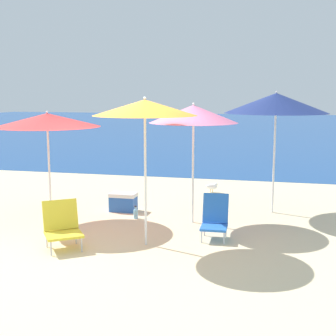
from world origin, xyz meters
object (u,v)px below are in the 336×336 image
object	(u,v)px
beach_umbrella_pink	(193,114)
seagull	(212,186)
beach_umbrella_red	(47,120)
beach_chair_yellow	(62,225)
beach_umbrella_navy	(276,103)
cooler_box	(123,202)
water_bottle	(136,214)
beach_chair_blue	(215,218)
beach_umbrella_orange	(145,108)

from	to	relation	value
beach_umbrella_pink	seagull	world-z (taller)	beach_umbrella_pink
beach_umbrella_red	beach_chair_yellow	world-z (taller)	beach_umbrella_red
beach_umbrella_navy	cooler_box	distance (m)	3.47
water_bottle	beach_chair_yellow	bearing A→B (deg)	-107.66
beach_umbrella_pink	beach_umbrella_navy	size ratio (longest dim) A/B	0.91
beach_umbrella_pink	water_bottle	xyz separation A→B (m)	(-1.06, 0.00, -1.83)
beach_umbrella_pink	water_bottle	world-z (taller)	beach_umbrella_pink
beach_chair_yellow	cooler_box	bearing A→B (deg)	49.59
beach_umbrella_navy	beach_chair_yellow	size ratio (longest dim) A/B	3.10
beach_chair_yellow	seagull	world-z (taller)	beach_chair_yellow
beach_umbrella_pink	beach_chair_yellow	world-z (taller)	beach_umbrella_pink
seagull	beach_chair_blue	bearing A→B (deg)	-81.03
beach_umbrella_red	beach_umbrella_navy	world-z (taller)	beach_umbrella_navy
beach_umbrella_navy	seagull	xyz separation A→B (m)	(-1.40, 1.58, -1.96)
beach_umbrella_red	seagull	bearing A→B (deg)	51.50
beach_umbrella_pink	water_bottle	size ratio (longest dim) A/B	8.96
beach_umbrella_pink	beach_chair_blue	size ratio (longest dim) A/B	3.07
beach_umbrella_orange	beach_umbrella_red	xyz separation A→B (m)	(-2.05, 0.91, -0.26)
beach_chair_blue	water_bottle	bearing A→B (deg)	150.55
beach_umbrella_navy	cooler_box	bearing A→B (deg)	-168.60
beach_umbrella_navy	beach_chair_blue	xyz separation A→B (m)	(-0.86, -1.85, -1.77)
seagull	water_bottle	bearing A→B (deg)	-111.35
cooler_box	beach_chair_yellow	bearing A→B (deg)	-94.30
beach_umbrella_orange	beach_chair_blue	size ratio (longest dim) A/B	3.22
beach_umbrella_red	beach_umbrella_pink	distance (m)	2.56
beach_umbrella_pink	seagull	distance (m)	3.18
beach_chair_blue	seagull	bearing A→B (deg)	96.54
beach_chair_yellow	water_bottle	bearing A→B (deg)	36.23
beach_umbrella_red	beach_umbrella_pink	xyz separation A→B (m)	(2.51, 0.48, 0.11)
beach_umbrella_red	water_bottle	xyz separation A→B (m)	(1.45, 0.48, -1.72)
beach_umbrella_navy	seagull	bearing A→B (deg)	131.57
beach_umbrella_red	beach_chair_blue	size ratio (longest dim) A/B	2.86
water_bottle	seagull	xyz separation A→B (m)	(1.03, 2.63, 0.05)
beach_umbrella_orange	beach_umbrella_red	distance (m)	2.26
beach_umbrella_navy	water_bottle	bearing A→B (deg)	-156.69
beach_chair_yellow	seagull	bearing A→B (deg)	34.02
beach_umbrella_pink	beach_chair_blue	distance (m)	1.85
beach_umbrella_pink	beach_umbrella_navy	bearing A→B (deg)	37.50
beach_umbrella_orange	cooler_box	xyz separation A→B (m)	(-1.00, 1.87, -1.89)
beach_umbrella_navy	beach_chair_yellow	bearing A→B (deg)	-136.51
beach_umbrella_red	beach_umbrella_navy	xyz separation A→B (m)	(3.88, 1.53, 0.28)
beach_umbrella_navy	water_bottle	size ratio (longest dim) A/B	9.83
beach_umbrella_red	beach_umbrella_navy	bearing A→B (deg)	21.55
beach_umbrella_orange	seagull	distance (m)	4.48
beach_umbrella_navy	beach_umbrella_orange	bearing A→B (deg)	-126.89
beach_chair_yellow	seagull	distance (m)	4.72
beach_umbrella_navy	beach_chair_yellow	distance (m)	4.50
beach_chair_blue	beach_umbrella_navy	bearing A→B (deg)	62.56
beach_umbrella_pink	cooler_box	size ratio (longest dim) A/B	4.12
beach_umbrella_orange	cooler_box	distance (m)	2.84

